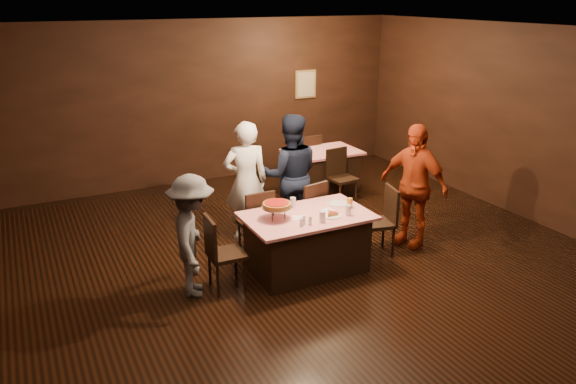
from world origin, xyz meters
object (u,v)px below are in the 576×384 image
object	(u,v)px
glass_front_left	(322,217)
glass_front_right	(348,210)
chair_end_right	(378,221)
glass_amber	(350,203)
main_table	(307,242)
glass_back	(293,203)
pizza_stand	(277,205)
chair_far_right	(307,212)
chair_back_far	(306,158)
diner_red_shirt	(413,185)
back_table	(322,172)
diner_white_jacket	(246,182)
chair_far_left	(255,221)
diner_grey_knit	(192,236)
chair_end_left	(226,253)
plate_empty	(338,204)
chair_back_near	(342,178)
diner_navy_hoodie	(290,175)

from	to	relation	value
glass_front_left	glass_front_right	bearing A→B (deg)	7.13
chair_end_right	glass_amber	world-z (taller)	chair_end_right
main_table	glass_back	distance (m)	0.55
pizza_stand	glass_front_left	xyz separation A→B (m)	(0.45, -0.35, -0.11)
chair_end_right	chair_far_right	bearing A→B (deg)	-124.46
pizza_stand	glass_amber	xyz separation A→B (m)	(1.00, -0.10, -0.11)
chair_back_far	diner_red_shirt	distance (m)	3.13
back_table	diner_white_jacket	bearing A→B (deg)	-146.89
diner_white_jacket	chair_far_left	bearing A→B (deg)	92.20
chair_far_right	pizza_stand	world-z (taller)	pizza_stand
chair_far_left	chair_end_right	xyz separation A→B (m)	(1.50, -0.75, 0.00)
diner_red_shirt	glass_front_right	distance (m)	1.32
back_table	glass_front_right	xyz separation A→B (m)	(-1.24, -2.82, 0.46)
diner_grey_knit	diner_red_shirt	bearing A→B (deg)	-71.34
chair_end_right	diner_red_shirt	size ratio (longest dim) A/B	0.54
chair_far_left	glass_back	world-z (taller)	chair_far_left
diner_white_jacket	glass_back	bearing A→B (deg)	117.07
pizza_stand	glass_front_right	bearing A→B (deg)	-19.44
chair_end_left	diner_white_jacket	bearing A→B (deg)	-29.81
main_table	pizza_stand	bearing A→B (deg)	172.87
chair_end_right	plate_empty	size ratio (longest dim) A/B	3.80
chair_end_left	chair_end_right	world-z (taller)	same
diner_red_shirt	plate_empty	xyz separation A→B (m)	(-1.18, 0.08, -0.10)
glass_front_left	glass_amber	bearing A→B (deg)	24.44
glass_back	diner_red_shirt	bearing A→B (deg)	-7.34
chair_end_left	glass_back	bearing A→B (deg)	-71.95
diner_grey_knit	chair_far_left	bearing A→B (deg)	-39.20
diner_red_shirt	glass_front_left	distance (m)	1.72
chair_end_left	diner_grey_knit	world-z (taller)	diner_grey_knit
chair_end_right	pizza_stand	world-z (taller)	pizza_stand
diner_grey_knit	glass_front_right	distance (m)	1.97
glass_front_left	glass_amber	size ratio (longest dim) A/B	1.00
chair_far_left	chair_far_right	xyz separation A→B (m)	(0.80, 0.00, 0.00)
glass_front_right	glass_amber	xyz separation A→B (m)	(0.15, 0.20, 0.00)
chair_end_left	chair_end_right	size ratio (longest dim) A/B	1.00
glass_front_left	plate_empty	bearing A→B (deg)	41.99
back_table	chair_far_right	size ratio (longest dim) A/B	1.37
chair_back_near	diner_red_shirt	xyz separation A→B (m)	(0.04, -1.80, 0.41)
chair_end_left	glass_back	xyz separation A→B (m)	(1.05, 0.30, 0.37)
back_table	diner_grey_knit	distance (m)	4.07
back_table	chair_far_right	world-z (taller)	chair_far_right
diner_red_shirt	pizza_stand	world-z (taller)	diner_red_shirt
back_table	chair_back_near	world-z (taller)	chair_back_near
plate_empty	glass_front_right	distance (m)	0.42
main_table	diner_red_shirt	distance (m)	1.80
diner_red_shirt	pizza_stand	xyz separation A→B (m)	(-2.13, -0.02, 0.07)
diner_navy_hoodie	plate_empty	bearing A→B (deg)	121.20
back_table	glass_back	xyz separation A→B (m)	(-1.74, -2.27, 0.46)
chair_end_left	diner_red_shirt	xyz separation A→B (m)	(2.83, 0.07, 0.41)
main_table	pizza_stand	size ratio (longest dim) A/B	4.21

